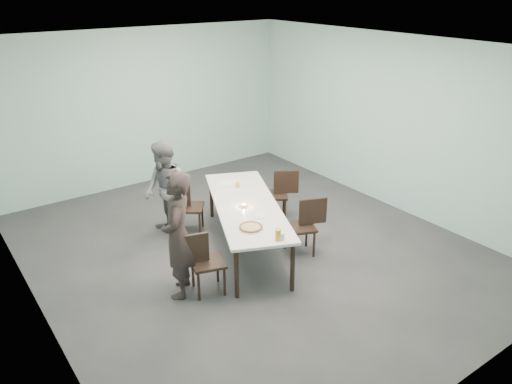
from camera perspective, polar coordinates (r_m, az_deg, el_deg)
ground at (r=7.68m, az=-0.69°, el=-6.49°), size 7.00×7.00×0.00m
room_shell at (r=6.91m, az=-0.77°, el=8.26°), size 6.02×7.02×3.01m
table at (r=7.37m, az=-1.11°, el=-1.77°), size 1.86×2.74×0.75m
chair_near_left at (r=6.49m, az=-6.25°, el=-7.59°), size 0.65×0.52×0.87m
chair_far_left at (r=8.05m, az=-8.15°, el=-1.28°), size 0.63×0.59×0.87m
chair_near_right at (r=7.40m, az=5.65°, el=-3.46°), size 0.65×0.55×0.87m
chair_far_right at (r=8.43m, az=2.70°, el=0.10°), size 0.63×0.58×0.87m
diner_near at (r=6.35m, az=-8.91°, el=-4.90°), size 0.69×0.74×1.69m
diner_far at (r=7.83m, az=-10.36°, el=0.12°), size 0.64×0.79×1.57m
pizza at (r=6.63m, az=-0.60°, el=-4.05°), size 0.34×0.34×0.04m
side_plate at (r=6.97m, az=0.43°, el=-2.75°), size 0.18×0.18×0.01m
beer_glass at (r=6.33m, az=2.54°, el=-4.91°), size 0.08×0.08×0.15m
water_tumbler at (r=6.36m, az=2.92°, el=-5.07°), size 0.08×0.08×0.09m
tealight at (r=7.24m, az=-1.41°, el=-1.58°), size 0.06×0.06×0.05m
amber_tumbler at (r=7.92m, az=-2.11°, el=0.82°), size 0.07×0.07×0.08m
menu at (r=8.11m, az=-3.21°, el=1.07°), size 0.36×0.32×0.01m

